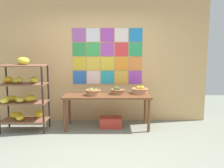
# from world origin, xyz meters

# --- Properties ---
(ground) EXTENTS (9.64, 9.64, 0.00)m
(ground) POSITION_xyz_m (0.00, 0.00, 0.00)
(ground) COLOR gray
(back_wall_with_art) EXTENTS (4.77, 0.07, 2.93)m
(back_wall_with_art) POSITION_xyz_m (0.00, 1.85, 1.47)
(back_wall_with_art) COLOR tan
(back_wall_with_art) RESTS_ON ground
(banana_shelf_unit) EXTENTS (0.90, 0.55, 1.48)m
(banana_shelf_unit) POSITION_xyz_m (-1.54, 1.15, 0.78)
(banana_shelf_unit) COLOR black
(banana_shelf_unit) RESTS_ON ground
(display_table) EXTENTS (1.79, 0.64, 0.70)m
(display_table) POSITION_xyz_m (0.15, 1.31, 0.62)
(display_table) COLOR brown
(display_table) RESTS_ON ground
(fruit_basket_centre) EXTENTS (0.32, 0.32, 0.16)m
(fruit_basket_centre) POSITION_xyz_m (0.38, 1.40, 0.77)
(fruit_basket_centre) COLOR #93633A
(fruit_basket_centre) RESTS_ON display_table
(fruit_basket_left) EXTENTS (0.36, 0.36, 0.18)m
(fruit_basket_left) POSITION_xyz_m (0.85, 1.43, 0.78)
(fruit_basket_left) COLOR #B47B54
(fruit_basket_left) RESTS_ON display_table
(fruit_basket_back_left) EXTENTS (0.31, 0.31, 0.15)m
(fruit_basket_back_left) POSITION_xyz_m (-0.13, 1.26, 0.77)
(fruit_basket_back_left) COLOR #A76B45
(fruit_basket_back_left) RESTS_ON display_table
(produce_crate_under_table) EXTENTS (0.45, 0.29, 0.21)m
(produce_crate_under_table) POSITION_xyz_m (0.23, 1.33, 0.11)
(produce_crate_under_table) COLOR red
(produce_crate_under_table) RESTS_ON ground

